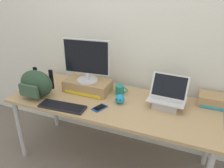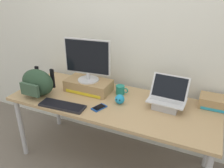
{
  "view_description": "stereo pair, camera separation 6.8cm",
  "coord_description": "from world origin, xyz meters",
  "px_view_note": "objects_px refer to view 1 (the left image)",
  "views": [
    {
      "loc": [
        0.74,
        -1.79,
        1.82
      ],
      "look_at": [
        0.0,
        0.0,
        0.9
      ],
      "focal_mm": 37.38,
      "sensor_mm": 36.0,
      "label": 1
    },
    {
      "loc": [
        0.8,
        -1.77,
        1.82
      ],
      "look_at": [
        0.0,
        0.0,
        0.9
      ],
      "focal_mm": 37.38,
      "sensor_mm": 36.0,
      "label": 2
    }
  ],
  "objects_px": {
    "coffee_mug": "(120,90)",
    "cell_phone": "(100,108)",
    "desktop_monitor": "(86,61)",
    "open_laptop": "(167,100)",
    "toner_box_cyan": "(217,101)",
    "external_keyboard": "(62,106)",
    "toner_box_yellow": "(88,86)",
    "messenger_backpack": "(36,84)",
    "plush_toy": "(120,99)"
  },
  "relations": [
    {
      "from": "toner_box_yellow",
      "to": "cell_phone",
      "type": "distance_m",
      "value": 0.38
    },
    {
      "from": "open_laptop",
      "to": "toner_box_cyan",
      "type": "xyz_separation_m",
      "value": [
        0.42,
        0.18,
        -0.01
      ]
    },
    {
      "from": "toner_box_yellow",
      "to": "messenger_backpack",
      "type": "distance_m",
      "value": 0.5
    },
    {
      "from": "cell_phone",
      "to": "coffee_mug",
      "type": "bearing_deg",
      "value": 98.97
    },
    {
      "from": "desktop_monitor",
      "to": "plush_toy",
      "type": "relative_size",
      "value": 5.21
    },
    {
      "from": "toner_box_yellow",
      "to": "desktop_monitor",
      "type": "relative_size",
      "value": 0.99
    },
    {
      "from": "coffee_mug",
      "to": "plush_toy",
      "type": "height_order",
      "value": "coffee_mug"
    },
    {
      "from": "open_laptop",
      "to": "cell_phone",
      "type": "bearing_deg",
      "value": -151.44
    },
    {
      "from": "toner_box_yellow",
      "to": "desktop_monitor",
      "type": "bearing_deg",
      "value": -81.11
    },
    {
      "from": "open_laptop",
      "to": "plush_toy",
      "type": "height_order",
      "value": "open_laptop"
    },
    {
      "from": "external_keyboard",
      "to": "coffee_mug",
      "type": "xyz_separation_m",
      "value": [
        0.39,
        0.45,
        0.03
      ]
    },
    {
      "from": "desktop_monitor",
      "to": "toner_box_cyan",
      "type": "distance_m",
      "value": 1.27
    },
    {
      "from": "messenger_backpack",
      "to": "cell_phone",
      "type": "xyz_separation_m",
      "value": [
        0.67,
        0.02,
        -0.13
      ]
    },
    {
      "from": "messenger_backpack",
      "to": "external_keyboard",
      "type": "bearing_deg",
      "value": -15.81
    },
    {
      "from": "coffee_mug",
      "to": "cell_phone",
      "type": "relative_size",
      "value": 0.83
    },
    {
      "from": "toner_box_yellow",
      "to": "desktop_monitor",
      "type": "height_order",
      "value": "desktop_monitor"
    },
    {
      "from": "open_laptop",
      "to": "external_keyboard",
      "type": "distance_m",
      "value": 0.95
    },
    {
      "from": "desktop_monitor",
      "to": "coffee_mug",
      "type": "height_order",
      "value": "desktop_monitor"
    },
    {
      "from": "cell_phone",
      "to": "toner_box_cyan",
      "type": "xyz_separation_m",
      "value": [
        0.97,
        0.45,
        0.04
      ]
    },
    {
      "from": "external_keyboard",
      "to": "messenger_backpack",
      "type": "relative_size",
      "value": 1.28
    },
    {
      "from": "desktop_monitor",
      "to": "open_laptop",
      "type": "xyz_separation_m",
      "value": [
        0.81,
        0.0,
        -0.27
      ]
    },
    {
      "from": "desktop_monitor",
      "to": "open_laptop",
      "type": "bearing_deg",
      "value": -6.17
    },
    {
      "from": "toner_box_yellow",
      "to": "desktop_monitor",
      "type": "xyz_separation_m",
      "value": [
        0.0,
        -0.0,
        0.27
      ]
    },
    {
      "from": "coffee_mug",
      "to": "plush_toy",
      "type": "distance_m",
      "value": 0.19
    },
    {
      "from": "messenger_backpack",
      "to": "toner_box_cyan",
      "type": "distance_m",
      "value": 1.71
    },
    {
      "from": "desktop_monitor",
      "to": "external_keyboard",
      "type": "distance_m",
      "value": 0.5
    },
    {
      "from": "coffee_mug",
      "to": "cell_phone",
      "type": "xyz_separation_m",
      "value": [
        -0.07,
        -0.33,
        -0.04
      ]
    },
    {
      "from": "coffee_mug",
      "to": "desktop_monitor",
      "type": "bearing_deg",
      "value": -168.73
    },
    {
      "from": "cell_phone",
      "to": "open_laptop",
      "type": "bearing_deg",
      "value": 47.19
    },
    {
      "from": "coffee_mug",
      "to": "toner_box_cyan",
      "type": "xyz_separation_m",
      "value": [
        0.9,
        0.12,
        0.0
      ]
    },
    {
      "from": "desktop_monitor",
      "to": "plush_toy",
      "type": "height_order",
      "value": "desktop_monitor"
    },
    {
      "from": "desktop_monitor",
      "to": "cell_phone",
      "type": "bearing_deg",
      "value": -52.39
    },
    {
      "from": "desktop_monitor",
      "to": "plush_toy",
      "type": "distance_m",
      "value": 0.5
    },
    {
      "from": "plush_toy",
      "to": "toner_box_cyan",
      "type": "bearing_deg",
      "value": 19.5
    },
    {
      "from": "toner_box_yellow",
      "to": "cell_phone",
      "type": "height_order",
      "value": "toner_box_yellow"
    },
    {
      "from": "cell_phone",
      "to": "plush_toy",
      "type": "xyz_separation_m",
      "value": [
        0.14,
        0.16,
        0.04
      ]
    },
    {
      "from": "desktop_monitor",
      "to": "cell_phone",
      "type": "distance_m",
      "value": 0.5
    },
    {
      "from": "toner_box_cyan",
      "to": "desktop_monitor",
      "type": "bearing_deg",
      "value": -171.52
    },
    {
      "from": "external_keyboard",
      "to": "coffee_mug",
      "type": "distance_m",
      "value": 0.59
    },
    {
      "from": "toner_box_yellow",
      "to": "plush_toy",
      "type": "distance_m",
      "value": 0.41
    },
    {
      "from": "toner_box_yellow",
      "to": "external_keyboard",
      "type": "distance_m",
      "value": 0.39
    },
    {
      "from": "external_keyboard",
      "to": "messenger_backpack",
      "type": "bearing_deg",
      "value": 160.47
    },
    {
      "from": "desktop_monitor",
      "to": "toner_box_cyan",
      "type": "height_order",
      "value": "desktop_monitor"
    },
    {
      "from": "open_laptop",
      "to": "messenger_backpack",
      "type": "bearing_deg",
      "value": -164.38
    },
    {
      "from": "plush_toy",
      "to": "toner_box_cyan",
      "type": "relative_size",
      "value": 0.28
    },
    {
      "from": "open_laptop",
      "to": "plush_toy",
      "type": "bearing_deg",
      "value": -162.08
    },
    {
      "from": "external_keyboard",
      "to": "desktop_monitor",
      "type": "bearing_deg",
      "value": 77.3
    },
    {
      "from": "messenger_backpack",
      "to": "cell_phone",
      "type": "bearing_deg",
      "value": 1.39
    },
    {
      "from": "open_laptop",
      "to": "external_keyboard",
      "type": "relative_size",
      "value": 0.77
    },
    {
      "from": "desktop_monitor",
      "to": "toner_box_cyan",
      "type": "relative_size",
      "value": 1.46
    }
  ]
}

